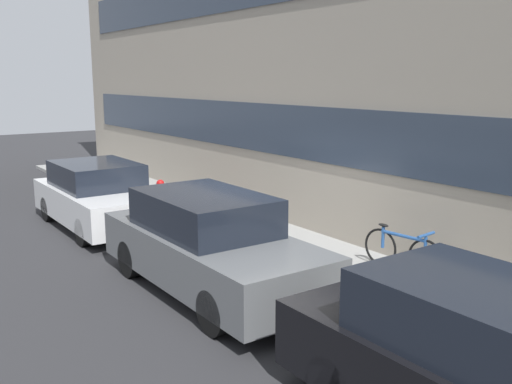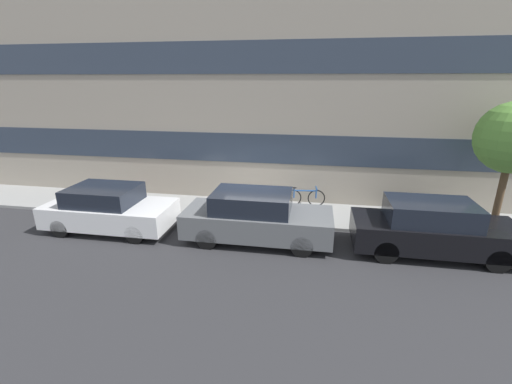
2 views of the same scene
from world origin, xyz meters
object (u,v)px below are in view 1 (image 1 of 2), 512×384
Objects in this scene: parked_car_black at (503,379)px; fire_hydrant at (161,194)px; parked_car_white at (99,196)px; parked_car_grey at (209,244)px; bicycle at (403,250)px.

fire_hydrant is at bearing 170.54° from parked_car_black.
parked_car_grey is (4.76, -0.00, 0.05)m from parked_car_white.
parked_car_white is 1.73m from fire_hydrant.
parked_car_black reaches higher than parked_car_white.
parked_car_white is 0.92× the size of parked_car_black.
parked_car_black is at bearing 0.00° from parked_car_grey.
parked_car_white is 0.91× the size of parked_car_grey.
parked_car_grey is 5.95× the size of fire_hydrant.
parked_car_grey reaches higher than fire_hydrant.
parked_car_white is at bearing 180.00° from parked_car_grey.
parked_car_grey is at bearing -0.00° from parked_car_white.
parked_car_grey is 3.20m from bicycle.
parked_car_black is 10.17m from fire_hydrant.
fire_hydrant is at bearing 162.02° from parked_car_grey.
parked_car_grey is 1.01× the size of parked_car_black.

